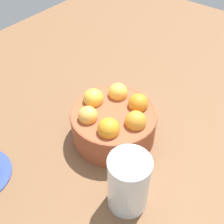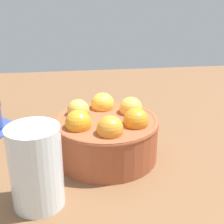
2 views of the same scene
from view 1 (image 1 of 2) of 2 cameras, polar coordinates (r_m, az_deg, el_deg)
The scene contains 3 objects.
ground_plane at distance 60.19cm, azimuth 0.30°, elevation -5.73°, with size 139.79×110.43×3.32cm, color brown.
terracotta_bowl at distance 55.82cm, azimuth 0.33°, elevation -1.81°, with size 16.72×16.72×9.35cm.
water_glass at distance 45.89cm, azimuth 3.29°, elevation -13.86°, with size 6.65×6.65×10.88cm, color silver.
Camera 1 is at (30.77, 23.91, 44.21)cm, focal length 46.03 mm.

